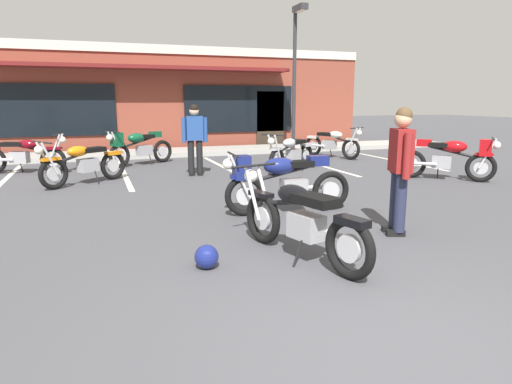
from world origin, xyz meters
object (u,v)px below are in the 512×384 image
motorcycle_foreground_classic (300,219)px  motorcycle_cream_vintage (291,153)px  motorcycle_blue_standard (452,157)px  person_in_shorts_foreground (195,136)px  motorcycle_orange_scrambler (84,163)px  helmet_on_pavement (206,257)px  motorcycle_silver_naked (332,143)px  motorcycle_red_sportbike (24,155)px  person_in_black_shirt (400,164)px  motorcycle_green_cafe_racer (138,146)px  motorcycle_black_cruiser (282,180)px  parking_lot_lamp_post (296,60)px

motorcycle_foreground_classic → motorcycle_cream_vintage: same height
motorcycle_blue_standard → person_in_shorts_foreground: bearing=154.1°
motorcycle_blue_standard → person_in_shorts_foreground: 5.84m
motorcycle_orange_scrambler → helmet_on_pavement: (1.29, -5.69, -0.33)m
motorcycle_foreground_classic → motorcycle_blue_standard: same height
motorcycle_silver_naked → helmet_on_pavement: 9.95m
motorcycle_red_sportbike → motorcycle_foreground_classic: bearing=-64.3°
motorcycle_foreground_classic → person_in_black_shirt: size_ratio=1.23×
motorcycle_cream_vintage → motorcycle_foreground_classic: bearing=-113.2°
motorcycle_green_cafe_racer → person_in_shorts_foreground: person_in_shorts_foreground is taller
motorcycle_green_cafe_racer → motorcycle_cream_vintage: bearing=-32.9°
helmet_on_pavement → motorcycle_blue_standard: bearing=28.4°
motorcycle_red_sportbike → motorcycle_black_cruiser: size_ratio=0.97×
person_in_black_shirt → motorcycle_cream_vintage: bearing=80.4°
motorcycle_black_cruiser → motorcycle_green_cafe_racer: size_ratio=1.12×
motorcycle_blue_standard → parking_lot_lamp_post: 6.45m
parking_lot_lamp_post → motorcycle_black_cruiser: bearing=-115.9°
motorcycle_black_cruiser → person_in_black_shirt: 1.90m
motorcycle_foreground_classic → motorcycle_blue_standard: (5.36, 3.52, 0.07)m
helmet_on_pavement → motorcycle_red_sportbike: bearing=109.1°
motorcycle_black_cruiser → motorcycle_orange_scrambler: size_ratio=1.16×
person_in_black_shirt → motorcycle_orange_scrambler: bearing=126.9°
motorcycle_foreground_classic → motorcycle_cream_vintage: bearing=66.8°
motorcycle_foreground_classic → motorcycle_red_sportbike: bearing=115.7°
motorcycle_black_cruiser → motorcycle_foreground_classic: bearing=-107.4°
motorcycle_cream_vintage → parking_lot_lamp_post: (1.62, 3.36, 2.59)m
motorcycle_red_sportbike → motorcycle_orange_scrambler: (1.39, -2.04, 0.00)m
motorcycle_blue_standard → helmet_on_pavement: 7.32m
person_in_shorts_foreground → motorcycle_blue_standard: bearing=-25.9°
motorcycle_silver_naked → motorcycle_green_cafe_racer: 5.86m
motorcycle_silver_naked → helmet_on_pavement: (-5.93, -7.98, -0.33)m
motorcycle_green_cafe_racer → person_in_black_shirt: person_in_black_shirt is taller
motorcycle_foreground_classic → motorcycle_orange_scrambler: bearing=112.3°
helmet_on_pavement → person_in_shorts_foreground: bearing=78.8°
motorcycle_blue_standard → motorcycle_cream_vintage: 3.72m
motorcycle_cream_vintage → parking_lot_lamp_post: 4.54m
motorcycle_cream_vintage → person_in_black_shirt: person_in_black_shirt is taller
person_in_black_shirt → helmet_on_pavement: size_ratio=6.44×
person_in_shorts_foreground → parking_lot_lamp_post: parking_lot_lamp_post is taller
person_in_black_shirt → person_in_shorts_foreground: same height
motorcycle_silver_naked → motorcycle_black_cruiser: bearing=-125.1°
motorcycle_green_cafe_racer → parking_lot_lamp_post: 5.86m
motorcycle_foreground_classic → person_in_black_shirt: 1.76m
person_in_black_shirt → parking_lot_lamp_post: 9.51m
motorcycle_silver_naked → person_in_shorts_foreground: 5.16m
motorcycle_black_cruiser → person_in_black_shirt: person_in_black_shirt is taller
motorcycle_foreground_classic → person_in_shorts_foreground: size_ratio=1.23×
motorcycle_foreground_classic → motorcycle_silver_naked: same height
motorcycle_silver_naked → parking_lot_lamp_post: bearing=117.1°
motorcycle_black_cruiser → motorcycle_silver_naked: same height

